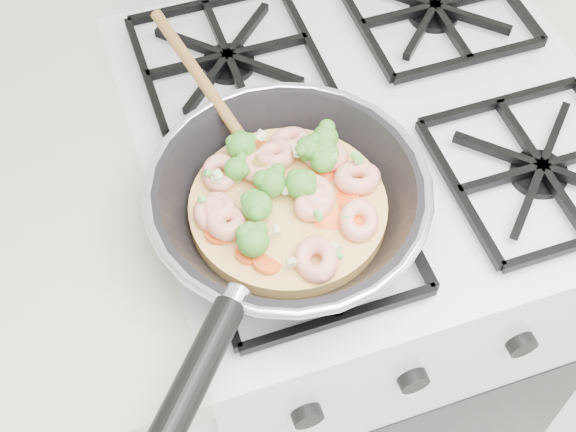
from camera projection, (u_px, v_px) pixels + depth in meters
name	position (u px, v px, depth m)	size (l,w,h in m)	color
stove	(353.00, 290.00, 1.39)	(0.60, 0.60, 0.92)	white
skillet	(286.00, 202.00, 0.88)	(0.38, 0.54, 0.10)	black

